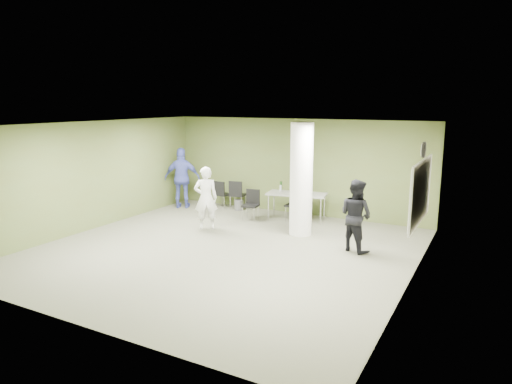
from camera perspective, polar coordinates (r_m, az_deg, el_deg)
The scene contains 17 objects.
floor at distance 10.36m, azimuth -3.96°, elevation -7.28°, with size 8.00×8.00×0.00m, color #585946.
ceiling at distance 9.83m, azimuth -4.18°, elevation 8.38°, with size 8.00×8.00×0.00m, color white.
wall_back at distance 13.50m, azimuth 5.03°, elevation 3.17°, with size 8.00×0.02×2.80m, color #525A2A.
wall_left at distance 12.57m, azimuth -19.69°, elevation 1.96°, with size 0.02×8.00×2.80m, color #525A2A.
wall_right_cream at distance 8.60m, azimuth 19.12°, elevation -2.06°, with size 0.02×8.00×2.80m, color beige.
column at distance 11.30m, azimuth 5.68°, elevation 1.58°, with size 0.56×0.56×2.80m, color silver.
whiteboard at distance 9.75m, azimuth 19.87°, elevation 0.02°, with size 0.05×2.30×1.30m.
wall_clock at distance 9.63m, azimuth 20.21°, elevation 4.98°, with size 0.06×0.32×0.32m.
folding_table at distance 12.77m, azimuth 5.04°, elevation -0.36°, with size 1.73×0.99×1.03m.
wastebasket at distance 14.06m, azimuth -2.14°, elevation -1.62°, with size 0.27×0.27×0.32m, color #4C4C4C.
chair_back_left at distance 14.33m, azimuth -4.34°, elevation -0.03°, with size 0.46×0.46×0.85m.
chair_back_right at distance 14.07m, azimuth -2.41°, elevation -0.08°, with size 0.52×0.52×0.90m.
chair_table_left at distance 12.86m, azimuth -0.56°, elevation -1.29°, with size 0.47×0.47×0.85m.
chair_table_right at distance 12.83m, azimuth 4.99°, elevation -1.20°, with size 0.46×0.46×0.91m.
woman_white at distance 11.88m, azimuth -6.29°, elevation -0.78°, with size 0.60×0.40×1.65m, color silver.
man_black at distance 10.34m, azimuth 12.36°, elevation -2.88°, with size 0.79×0.61×1.62m, color black.
man_blue at distance 14.40m, azimuth -9.21°, elevation 1.73°, with size 1.11×0.46×1.89m, color #444FAA.
Camera 1 is at (5.26, -8.30, 3.29)m, focal length 32.00 mm.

